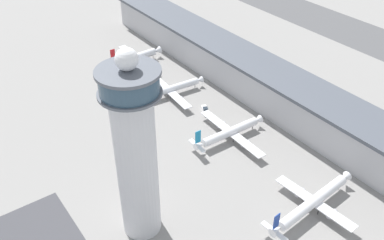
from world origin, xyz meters
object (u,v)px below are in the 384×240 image
Objects in this scene: airplane_gate_charlie at (230,132)px; service_truck_catering at (205,110)px; service_truck_baggage at (127,63)px; airplane_gate_alpha at (137,57)px; airplane_gate_bravo at (167,90)px; control_tower at (135,151)px; airplane_gate_delta at (313,202)px; service_truck_fuel at (131,87)px.

service_truck_catering is at bearing 169.64° from airplane_gate_charlie.
airplane_gate_charlie is 4.80× the size of service_truck_catering.
airplane_gate_alpha is at bearing 62.52° from service_truck_baggage.
airplane_gate_bravo is at bearing -7.84° from airplane_gate_alpha.
airplane_gate_alpha is at bearing 150.89° from control_tower.
service_truck_baggage is at bearing -174.30° from service_truck_catering.
airplane_gate_alpha is 0.91× the size of airplane_gate_bravo.
airplane_gate_charlie is 0.92× the size of airplane_gate_delta.
control_tower is 1.55× the size of airplane_gate_delta.
service_truck_baggage is at bearing 179.58° from airplane_gate_delta.
airplane_gate_bravo is at bearing -0.24° from service_truck_baggage.
airplane_gate_delta is at bearing -5.92° from service_truck_catering.
airplane_gate_bravo is 6.04× the size of service_truck_baggage.
service_truck_catering reaches higher than service_truck_fuel.
airplane_gate_charlie is at bearing 3.09° from airplane_gate_bravo.
service_truck_catering is (-24.01, 4.39, -2.82)m from airplane_gate_charlie.
airplane_gate_bravo is (41.48, -5.71, -0.55)m from airplane_gate_alpha.
airplane_gate_alpha is at bearing 143.34° from service_truck_fuel.
service_truck_catering is (-44.80, 62.35, -33.56)m from control_tower.
control_tower is 129.23m from airplane_gate_alpha.
control_tower reaches higher than airplane_gate_bravo.
airplane_gate_alpha is 4.76× the size of service_truck_fuel.
airplane_gate_bravo is (-68.28, 55.40, -30.86)m from control_tower.
airplane_gate_delta reaches higher than airplane_gate_charlie.
service_truck_catering is 1.03× the size of service_truck_fuel.
service_truck_baggage is at bearing -178.52° from airplane_gate_charlie.
control_tower is 1.67× the size of airplane_gate_charlie.
airplane_gate_delta is 5.35× the size of service_truck_fuel.
service_truck_fuel is at bearing -167.69° from airplane_gate_charlie.
airplane_gate_charlie is at bearing 176.18° from airplane_gate_delta.
service_truck_catering is (64.96, 1.24, -3.25)m from airplane_gate_alpha.
service_truck_fuel is (-41.52, -18.69, -0.16)m from service_truck_catering.
service_truck_baggage is (-143.18, 1.05, -3.26)m from airplane_gate_delta.
airplane_gate_charlie is 91.92m from service_truck_baggage.
airplane_gate_alpha is 0.96× the size of airplane_gate_charlie.
airplane_gate_alpha reaches higher than service_truck_baggage.
control_tower is 83.79m from service_truck_catering.
airplane_gate_alpha reaches higher than service_truck_fuel.
airplane_gate_charlie is at bearing -10.36° from service_truck_catering.
service_truck_catering is 1.19× the size of service_truck_baggage.
airplane_gate_delta is 5.20× the size of service_truck_catering.
airplane_gate_bravo is at bearing -163.50° from service_truck_catering.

